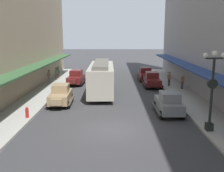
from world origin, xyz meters
name	(u,v)px	position (x,y,z in m)	size (l,w,h in m)	color
ground_plane	(111,129)	(0.00, 0.00, 0.00)	(200.00, 200.00, 0.00)	#38383A
sidewalk_left	(1,128)	(-7.50, 0.00, 0.07)	(3.00, 60.00, 0.15)	#A8A59E
sidewalk_right	(223,129)	(7.50, 0.00, 0.07)	(3.00, 60.00, 0.15)	#A8A59E
parked_car_0	(152,80)	(4.80, 14.39, 0.94)	(2.17, 4.27, 1.84)	#591919
parked_car_1	(145,74)	(4.53, 18.94, 0.94)	(2.27, 4.31, 1.84)	#591919
parked_car_2	(169,103)	(4.59, 3.53, 0.94)	(2.16, 4.27, 1.84)	slate
parked_car_3	(76,77)	(-4.73, 15.96, 0.94)	(2.29, 4.31, 1.84)	#591919
parked_car_4	(61,94)	(-4.70, 6.31, 0.94)	(2.30, 4.32, 1.84)	#997F5B
streetcar	(101,76)	(-1.18, 10.69, 1.90)	(2.73, 9.65, 3.46)	#ADA899
lamp_post_with_clock	(212,88)	(6.40, -0.47, 2.99)	(1.42, 0.44, 5.16)	black
fire_hydrant	(27,112)	(-6.35, 2.03, 0.56)	(0.24, 0.24, 0.82)	#B21E19
pedestrian_0	(58,72)	(-7.88, 19.92, 1.01)	(0.36, 0.28, 1.67)	#4C4238
pedestrian_1	(182,82)	(8.06, 12.77, 0.99)	(0.36, 0.24, 1.64)	#2D2D33
pedestrian_2	(49,76)	(-8.30, 16.37, 1.01)	(0.36, 0.28, 1.67)	slate
pedestrian_4	(56,74)	(-7.85, 18.59, 1.01)	(0.36, 0.28, 1.67)	#4C4238
pedestrian_5	(169,79)	(6.86, 14.37, 1.01)	(0.36, 0.28, 1.67)	#2D2D33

